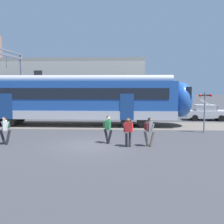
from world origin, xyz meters
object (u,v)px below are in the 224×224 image
Objects in this scene: pedestrian_green at (108,127)px; crossing_signal at (205,105)px; pedestrian_grey at (149,129)px; pedestrian_white at (5,128)px; pedestrian_red at (128,129)px; parked_car_silver at (206,112)px.

crossing_signal is (6.83, 3.85, 1.02)m from pedestrian_green.
pedestrian_grey is 0.56× the size of crossing_signal.
pedestrian_red is (7.20, -0.19, 0.00)m from pedestrian_white.
pedestrian_grey is (1.18, 0.13, 0.00)m from pedestrian_red.
pedestrian_white and pedestrian_red have the same top height.
pedestrian_grey is at bearing -15.32° from pedestrian_green.
crossing_signal is at bearing -107.70° from parked_car_silver.
pedestrian_green is 2.49m from pedestrian_grey.
crossing_signal reaches higher than pedestrian_red.
pedestrian_red is 14.04m from parked_car_silver.
pedestrian_green is at bearing 164.68° from pedestrian_grey.
pedestrian_green is 1.00× the size of pedestrian_grey.
crossing_signal reaches higher than pedestrian_white.
pedestrian_grey is 0.41× the size of parked_car_silver.
pedestrian_red is 1.00× the size of pedestrian_grey.
crossing_signal is (4.43, 4.51, 1.02)m from pedestrian_grey.
crossing_signal reaches higher than pedestrian_green.
pedestrian_red is 7.35m from crossing_signal.
pedestrian_white is at bearing -174.29° from pedestrian_green.
pedestrian_green is at bearing 5.71° from pedestrian_white.
crossing_signal is at bearing 45.50° from pedestrian_grey.
pedestrian_red is at bearing -173.90° from pedestrian_grey.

